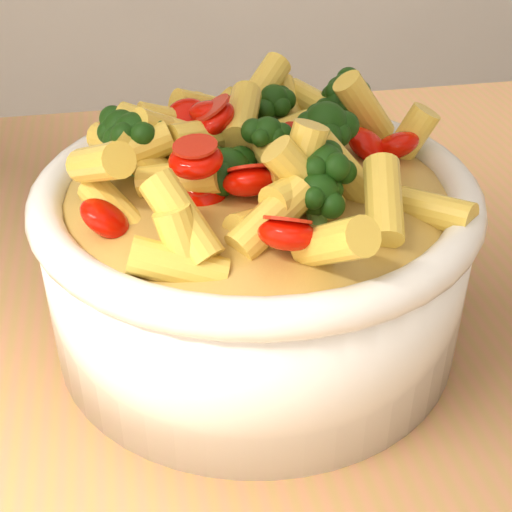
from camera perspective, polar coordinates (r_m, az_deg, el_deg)
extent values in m
cube|color=#AD6F4A|center=(0.52, -11.08, -7.02)|extent=(1.20, 0.80, 0.04)
cylinder|color=#AD6F4A|center=(1.20, 18.32, -9.23)|extent=(0.05, 0.05, 0.86)
cylinder|color=white|center=(0.46, 0.00, -0.54)|extent=(0.27, 0.27, 0.10)
ellipsoid|color=white|center=(0.48, 0.00, -3.75)|extent=(0.24, 0.24, 0.04)
torus|color=white|center=(0.44, 0.00, 5.18)|extent=(0.27, 0.27, 0.02)
ellipsoid|color=#ECBD50|center=(0.44, 0.00, 5.18)|extent=(0.23, 0.23, 0.03)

